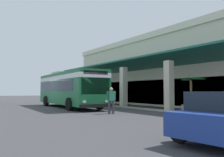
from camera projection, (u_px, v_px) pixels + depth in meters
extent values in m
plane|color=#38383A|center=(124.00, 105.00, 25.81)|extent=(120.00, 120.00, 0.00)
cube|color=#9E998E|center=(117.00, 106.00, 21.94)|extent=(34.60, 0.50, 0.12)
cube|color=beige|center=(185.00, 74.00, 27.45)|extent=(28.83, 11.99, 6.85)
cube|color=beige|center=(185.00, 43.00, 27.65)|extent=(29.13, 12.29, 0.60)
cube|color=beige|center=(74.00, 88.00, 32.08)|extent=(0.55, 0.55, 3.77)
cube|color=beige|center=(94.00, 88.00, 27.27)|extent=(0.55, 0.55, 3.77)
cube|color=beige|center=(124.00, 87.00, 22.46)|extent=(0.55, 0.55, 3.77)
cube|color=beige|center=(169.00, 86.00, 17.66)|extent=(0.55, 0.55, 3.77)
cube|color=#19594C|center=(134.00, 65.00, 23.31)|extent=(28.83, 3.16, 0.82)
cube|color=#19232D|center=(147.00, 92.00, 24.07)|extent=(24.22, 0.08, 2.40)
cube|color=#196638|center=(69.00, 88.00, 21.60)|extent=(11.12, 3.13, 2.75)
cube|color=white|center=(69.00, 78.00, 21.65)|extent=(11.14, 3.15, 0.36)
cube|color=#19232D|center=(68.00, 86.00, 21.88)|extent=(9.36, 3.07, 0.90)
cube|color=#19232D|center=(96.00, 86.00, 16.90)|extent=(0.18, 2.24, 1.20)
cube|color=black|center=(96.00, 73.00, 16.94)|extent=(0.16, 1.94, 0.28)
cube|color=black|center=(96.00, 106.00, 16.71)|extent=(0.33, 2.46, 0.24)
cube|color=silver|center=(107.00, 101.00, 17.24)|extent=(0.07, 0.24, 0.16)
cube|color=silver|center=(84.00, 102.00, 16.34)|extent=(0.07, 0.24, 0.16)
cube|color=silver|center=(64.00, 73.00, 22.98)|extent=(2.49, 1.91, 0.24)
cylinder|color=black|center=(100.00, 103.00, 19.05)|extent=(1.00, 0.30, 1.00)
cylinder|color=black|center=(70.00, 104.00, 17.77)|extent=(1.00, 0.30, 1.00)
cylinder|color=black|center=(70.00, 100.00, 24.84)|extent=(1.00, 0.30, 1.00)
cylinder|color=black|center=(46.00, 101.00, 23.55)|extent=(1.00, 0.30, 1.00)
cylinder|color=black|center=(180.00, 131.00, 6.79)|extent=(0.64, 0.22, 0.64)
cylinder|color=#38383D|center=(109.00, 107.00, 15.47)|extent=(0.16, 0.16, 0.85)
cylinder|color=#38383D|center=(113.00, 107.00, 15.45)|extent=(0.16, 0.16, 0.85)
cube|color=#26664C|center=(111.00, 96.00, 15.50)|extent=(0.30, 0.53, 0.64)
sphere|color=tan|center=(111.00, 89.00, 15.52)|extent=(0.23, 0.23, 0.23)
cylinder|color=#26664C|center=(107.00, 95.00, 15.34)|extent=(0.09, 0.09, 0.58)
cylinder|color=#26664C|center=(115.00, 95.00, 15.67)|extent=(0.09, 0.09, 0.58)
cube|color=gray|center=(191.00, 108.00, 16.98)|extent=(1.00, 1.00, 0.52)
cylinder|color=#332319|center=(191.00, 104.00, 17.00)|extent=(0.85, 0.85, 0.02)
cylinder|color=brown|center=(191.00, 92.00, 17.04)|extent=(0.16, 0.16, 1.74)
ellipsoid|color=#195123|center=(197.00, 78.00, 16.77)|extent=(0.96, 0.42, 0.14)
ellipsoid|color=#195123|center=(198.00, 79.00, 17.11)|extent=(0.76, 1.04, 0.16)
ellipsoid|color=#195123|center=(190.00, 79.00, 17.49)|extent=(0.72, 0.71, 0.14)
ellipsoid|color=#195123|center=(186.00, 80.00, 17.26)|extent=(0.72, 0.51, 0.19)
ellipsoid|color=#195123|center=(188.00, 78.00, 16.84)|extent=(0.36, 0.76, 0.15)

